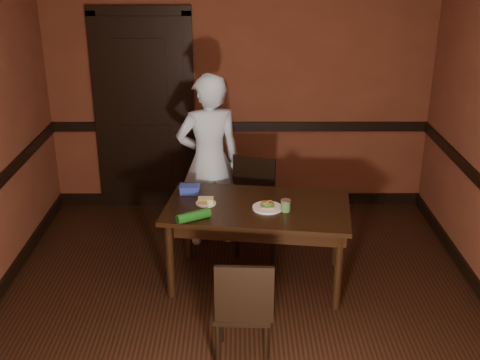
{
  "coord_description": "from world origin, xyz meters",
  "views": [
    {
      "loc": [
        -0.01,
        -3.91,
        2.78
      ],
      "look_at": [
        0.0,
        0.35,
        1.05
      ],
      "focal_mm": 45.0,
      "sensor_mm": 36.0,
      "label": 1
    }
  ],
  "objects_px": {
    "sauce_jar": "(286,205)",
    "food_tub": "(190,189)",
    "sandwich_plate": "(267,207)",
    "chair_far": "(261,209)",
    "person": "(209,161)",
    "dining_table": "(257,243)",
    "cheese_saucer": "(206,202)",
    "chair_near": "(243,306)"
  },
  "relations": [
    {
      "from": "sauce_jar",
      "to": "food_tub",
      "type": "relative_size",
      "value": 0.55
    },
    {
      "from": "sandwich_plate",
      "to": "chair_far",
      "type": "bearing_deg",
      "value": 92.78
    },
    {
      "from": "person",
      "to": "sandwich_plate",
      "type": "distance_m",
      "value": 0.95
    },
    {
      "from": "dining_table",
      "to": "cheese_saucer",
      "type": "height_order",
      "value": "cheese_saucer"
    },
    {
      "from": "sandwich_plate",
      "to": "sauce_jar",
      "type": "height_order",
      "value": "sauce_jar"
    },
    {
      "from": "chair_near",
      "to": "sandwich_plate",
      "type": "bearing_deg",
      "value": -99.59
    },
    {
      "from": "cheese_saucer",
      "to": "food_tub",
      "type": "distance_m",
      "value": 0.27
    },
    {
      "from": "sauce_jar",
      "to": "cheese_saucer",
      "type": "bearing_deg",
      "value": 167.86
    },
    {
      "from": "chair_far",
      "to": "sauce_jar",
      "type": "bearing_deg",
      "value": -55.4
    },
    {
      "from": "person",
      "to": "cheese_saucer",
      "type": "bearing_deg",
      "value": 73.83
    },
    {
      "from": "person",
      "to": "sauce_jar",
      "type": "height_order",
      "value": "person"
    },
    {
      "from": "chair_near",
      "to": "sauce_jar",
      "type": "height_order",
      "value": "chair_near"
    },
    {
      "from": "sauce_jar",
      "to": "food_tub",
      "type": "xyz_separation_m",
      "value": [
        -0.8,
        0.36,
        -0.01
      ]
    },
    {
      "from": "food_tub",
      "to": "sandwich_plate",
      "type": "bearing_deg",
      "value": -24.85
    },
    {
      "from": "chair_far",
      "to": "sandwich_plate",
      "type": "xyz_separation_m",
      "value": [
        0.03,
        -0.59,
        0.29
      ]
    },
    {
      "from": "chair_far",
      "to": "food_tub",
      "type": "bearing_deg",
      "value": -137.61
    },
    {
      "from": "chair_far",
      "to": "sauce_jar",
      "type": "distance_m",
      "value": 0.73
    },
    {
      "from": "chair_far",
      "to": "cheese_saucer",
      "type": "relative_size",
      "value": 5.2
    },
    {
      "from": "sauce_jar",
      "to": "food_tub",
      "type": "distance_m",
      "value": 0.88
    },
    {
      "from": "dining_table",
      "to": "chair_far",
      "type": "relative_size",
      "value": 1.73
    },
    {
      "from": "food_tub",
      "to": "cheese_saucer",
      "type": "bearing_deg",
      "value": -55.38
    },
    {
      "from": "sauce_jar",
      "to": "food_tub",
      "type": "bearing_deg",
      "value": 155.7
    },
    {
      "from": "food_tub",
      "to": "chair_near",
      "type": "bearing_deg",
      "value": -69.84
    },
    {
      "from": "chair_far",
      "to": "sauce_jar",
      "type": "height_order",
      "value": "chair_far"
    },
    {
      "from": "person",
      "to": "sandwich_plate",
      "type": "xyz_separation_m",
      "value": [
        0.51,
        -0.8,
        -0.1
      ]
    },
    {
      "from": "dining_table",
      "to": "chair_near",
      "type": "bearing_deg",
      "value": -89.72
    },
    {
      "from": "cheese_saucer",
      "to": "sauce_jar",
      "type": "bearing_deg",
      "value": -12.14
    },
    {
      "from": "chair_far",
      "to": "person",
      "type": "relative_size",
      "value": 0.53
    },
    {
      "from": "person",
      "to": "sauce_jar",
      "type": "distance_m",
      "value": 1.07
    },
    {
      "from": "sandwich_plate",
      "to": "person",
      "type": "bearing_deg",
      "value": 122.74
    },
    {
      "from": "dining_table",
      "to": "sandwich_plate",
      "type": "height_order",
      "value": "sandwich_plate"
    },
    {
      "from": "dining_table",
      "to": "chair_far",
      "type": "height_order",
      "value": "chair_far"
    },
    {
      "from": "chair_near",
      "to": "person",
      "type": "relative_size",
      "value": 0.5
    },
    {
      "from": "chair_far",
      "to": "sandwich_plate",
      "type": "height_order",
      "value": "chair_far"
    },
    {
      "from": "person",
      "to": "sandwich_plate",
      "type": "height_order",
      "value": "person"
    },
    {
      "from": "chair_near",
      "to": "chair_far",
      "type": "bearing_deg",
      "value": -94.04
    },
    {
      "from": "person",
      "to": "sauce_jar",
      "type": "xyz_separation_m",
      "value": [
        0.66,
        -0.84,
        -0.07
      ]
    },
    {
      "from": "chair_near",
      "to": "cheese_saucer",
      "type": "xyz_separation_m",
      "value": [
        -0.3,
        1.06,
        0.32
      ]
    },
    {
      "from": "sauce_jar",
      "to": "chair_near",
      "type": "bearing_deg",
      "value": -111.03
    },
    {
      "from": "chair_near",
      "to": "dining_table",
      "type": "bearing_deg",
      "value": -94.66
    },
    {
      "from": "chair_near",
      "to": "sandwich_plate",
      "type": "distance_m",
      "value": 1.04
    },
    {
      "from": "sandwich_plate",
      "to": "chair_near",
      "type": "bearing_deg",
      "value": -102.16
    }
  ]
}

